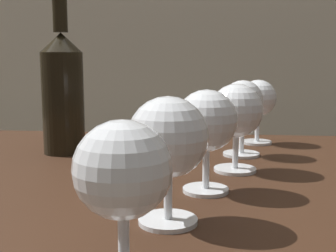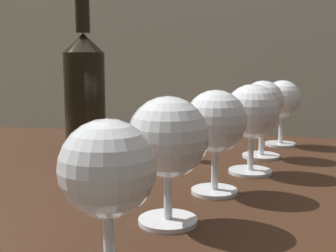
# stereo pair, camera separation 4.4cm
# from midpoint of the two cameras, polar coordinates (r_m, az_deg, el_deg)

# --- Properties ---
(dining_table) EXTENTS (1.28, 0.80, 0.72)m
(dining_table) POSITION_cam_midpoint_polar(r_m,az_deg,el_deg) (0.67, -10.39, -14.63)
(dining_table) COLOR #382114
(dining_table) RESTS_ON ground_plane
(wine_glass_rose) EXTENTS (0.08, 0.08, 0.13)m
(wine_glass_rose) POSITION_cam_midpoint_polar(r_m,az_deg,el_deg) (0.33, -9.78, -6.25)
(wine_glass_rose) COLOR white
(wine_glass_rose) RESTS_ON dining_table
(wine_glass_cabernet) EXTENTS (0.08, 0.08, 0.13)m
(wine_glass_cabernet) POSITION_cam_midpoint_polar(r_m,az_deg,el_deg) (0.44, -2.85, -1.80)
(wine_glass_cabernet) COLOR white
(wine_glass_cabernet) RESTS_ON dining_table
(wine_glass_chardonnay) EXTENTS (0.08, 0.08, 0.13)m
(wine_glass_chardonnay) POSITION_cam_midpoint_polar(r_m,az_deg,el_deg) (0.55, 2.80, 0.44)
(wine_glass_chardonnay) COLOR white
(wine_glass_chardonnay) RESTS_ON dining_table
(wine_glass_amber) EXTENTS (0.08, 0.08, 0.13)m
(wine_glass_amber) POSITION_cam_midpoint_polar(r_m,az_deg,el_deg) (0.66, 7.06, 1.73)
(wine_glass_amber) COLOR white
(wine_glass_amber) RESTS_ON dining_table
(wine_glass_pinot) EXTENTS (0.07, 0.07, 0.13)m
(wine_glass_pinot) POSITION_cam_midpoint_polar(r_m,az_deg,el_deg) (0.77, 8.13, 3.01)
(wine_glass_pinot) COLOR white
(wine_glass_pinot) RESTS_ON dining_table
(wine_glass_merlot) EXTENTS (0.07, 0.07, 0.13)m
(wine_glass_merlot) POSITION_cam_midpoint_polar(r_m,az_deg,el_deg) (0.89, 10.32, 3.32)
(wine_glass_merlot) COLOR white
(wine_glass_merlot) RESTS_ON dining_table
(wine_bottle) EXTENTS (0.08, 0.08, 0.29)m
(wine_bottle) POSITION_cam_midpoint_polar(r_m,az_deg,el_deg) (0.82, -15.14, 4.51)
(wine_bottle) COLOR black
(wine_bottle) RESTS_ON dining_table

